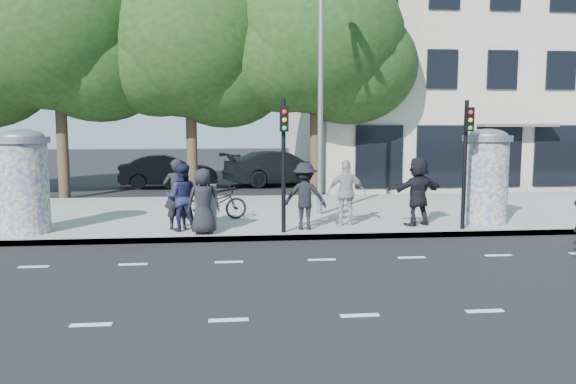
{
  "coord_description": "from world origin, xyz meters",
  "views": [
    {
      "loc": [
        -1.94,
        -10.35,
        2.91
      ],
      "look_at": [
        -0.52,
        3.5,
        1.24
      ],
      "focal_mm": 35.0,
      "sensor_mm": 36.0,
      "label": 1
    }
  ],
  "objects": [
    {
      "name": "tree_near_left",
      "position": [
        -3.5,
        12.7,
        6.06
      ],
      "size": [
        6.8,
        6.8,
        8.97
      ],
      "color": "#38281C",
      "rests_on": "ground"
    },
    {
      "name": "bicycle",
      "position": [
        -2.4,
        5.91,
        0.64
      ],
      "size": [
        1.15,
        1.98,
        0.98
      ],
      "primitive_type": "imported",
      "rotation": [
        0.0,
        0.0,
        1.85
      ],
      "color": "black",
      "rests_on": "sidewalk"
    },
    {
      "name": "traffic_pole_far",
      "position": [
        4.2,
        3.79,
        2.23
      ],
      "size": [
        0.22,
        0.31,
        3.4
      ],
      "color": "black",
      "rests_on": "sidewalk"
    },
    {
      "name": "ped_d",
      "position": [
        0.0,
        4.24,
        1.04
      ],
      "size": [
        1.21,
        0.78,
        1.77
      ],
      "primitive_type": "imported",
      "rotation": [
        0.0,
        0.0,
        3.04
      ],
      "color": "black",
      "rests_on": "sidewalk"
    },
    {
      "name": "curb",
      "position": [
        0.0,
        3.55,
        0.07
      ],
      "size": [
        40.0,
        0.1,
        0.16
      ],
      "primitive_type": "cube",
      "color": "slate",
      "rests_on": "ground"
    },
    {
      "name": "building",
      "position": [
        12.0,
        19.99,
        5.99
      ],
      "size": [
        20.3,
        15.85,
        12.0
      ],
      "color": "#ADA291",
      "rests_on": "ground"
    },
    {
      "name": "car_mid",
      "position": [
        -4.88,
        16.33,
        0.74
      ],
      "size": [
        2.19,
        4.67,
        1.48
      ],
      "primitive_type": "imported",
      "rotation": [
        0.0,
        0.0,
        1.71
      ],
      "color": "black",
      "rests_on": "ground"
    },
    {
      "name": "ad_column_right",
      "position": [
        5.2,
        4.7,
        1.54
      ],
      "size": [
        1.36,
        1.36,
        2.65
      ],
      "color": "beige",
      "rests_on": "sidewalk"
    },
    {
      "name": "lane_dash_far",
      "position": [
        0.0,
        1.4,
        0.0
      ],
      "size": [
        32.0,
        0.12,
        0.01
      ],
      "primitive_type": "cube",
      "color": "silver",
      "rests_on": "ground"
    },
    {
      "name": "ground",
      "position": [
        0.0,
        0.0,
        0.0
      ],
      "size": [
        120.0,
        120.0,
        0.0
      ],
      "primitive_type": "plane",
      "color": "black",
      "rests_on": "ground"
    },
    {
      "name": "tree_center",
      "position": [
        1.5,
        12.3,
        6.31
      ],
      "size": [
        7.0,
        7.0,
        9.3
      ],
      "color": "#38281C",
      "rests_on": "ground"
    },
    {
      "name": "car_right",
      "position": [
        0.48,
        16.97,
        0.82
      ],
      "size": [
        4.1,
        6.11,
        1.64
      ],
      "primitive_type": "imported",
      "rotation": [
        0.0,
        0.0,
        1.92
      ],
      "color": "slate",
      "rests_on": "ground"
    },
    {
      "name": "ped_c",
      "position": [
        -3.22,
        4.35,
        1.03
      ],
      "size": [
        0.86,
        0.67,
        1.77
      ],
      "primitive_type": "imported",
      "rotation": [
        0.0,
        0.0,
        3.14
      ],
      "color": "#191C3E",
      "rests_on": "sidewalk"
    },
    {
      "name": "lane_dash_near",
      "position": [
        0.0,
        -2.2,
        0.0
      ],
      "size": [
        32.0,
        0.12,
        0.01
      ],
      "primitive_type": "cube",
      "color": "silver",
      "rests_on": "ground"
    },
    {
      "name": "ped_e",
      "position": [
        1.22,
        4.69,
        1.05
      ],
      "size": [
        1.11,
        0.69,
        1.81
      ],
      "primitive_type": "imported",
      "rotation": [
        0.0,
        0.0,
        3.06
      ],
      "color": "#9C9C9E",
      "rests_on": "sidewalk"
    },
    {
      "name": "street_lamp",
      "position": [
        0.8,
        6.63,
        4.79
      ],
      "size": [
        0.25,
        0.93,
        8.0
      ],
      "color": "slate",
      "rests_on": "sidewalk"
    },
    {
      "name": "sidewalk",
      "position": [
        0.0,
        7.5,
        0.07
      ],
      "size": [
        40.0,
        8.0,
        0.15
      ],
      "primitive_type": "cube",
      "color": "gray",
      "rests_on": "ground"
    },
    {
      "name": "ped_f",
      "position": [
        3.18,
        4.51,
        1.1
      ],
      "size": [
        1.87,
        1.19,
        1.9
      ],
      "primitive_type": "imported",
      "rotation": [
        0.0,
        0.0,
        3.49
      ],
      "color": "black",
      "rests_on": "sidewalk"
    },
    {
      "name": "cabinet_right",
      "position": [
        4.97,
        4.85,
        0.75
      ],
      "size": [
        0.68,
        0.57,
        1.21
      ],
      "primitive_type": "cube",
      "rotation": [
        0.0,
        0.0,
        -0.3
      ],
      "color": "slate",
      "rests_on": "sidewalk"
    },
    {
      "name": "cabinet_left",
      "position": [
        -2.62,
        4.52,
        0.74
      ],
      "size": [
        0.6,
        0.46,
        1.18
      ],
      "primitive_type": "cube",
      "rotation": [
        0.0,
        0.0,
        0.09
      ],
      "color": "gray",
      "rests_on": "sidewalk"
    },
    {
      "name": "ped_b",
      "position": [
        -3.37,
        4.59,
        1.09
      ],
      "size": [
        0.74,
        0.54,
        1.88
      ],
      "primitive_type": "imported",
      "rotation": [
        0.0,
        0.0,
        3.28
      ],
      "color": "black",
      "rests_on": "sidewalk"
    },
    {
      "name": "tree_mid_left",
      "position": [
        -8.5,
        12.5,
        6.5
      ],
      "size": [
        7.2,
        7.2,
        9.57
      ],
      "color": "#38281C",
      "rests_on": "ground"
    },
    {
      "name": "traffic_pole_near",
      "position": [
        -0.6,
        3.79,
        2.23
      ],
      "size": [
        0.22,
        0.31,
        3.4
      ],
      "color": "black",
      "rests_on": "sidewalk"
    },
    {
      "name": "ped_a",
      "position": [
        -2.64,
        3.85,
        0.99
      ],
      "size": [
        0.88,
        0.63,
        1.68
      ],
      "primitive_type": "imported",
      "rotation": [
        0.0,
        0.0,
        3.26
      ],
      "color": "black",
      "rests_on": "sidewalk"
    },
    {
      "name": "ad_column_left",
      "position": [
        -7.2,
        4.5,
        1.54
      ],
      "size": [
        1.36,
        1.36,
        2.65
      ],
      "color": "beige",
      "rests_on": "sidewalk"
    }
  ]
}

